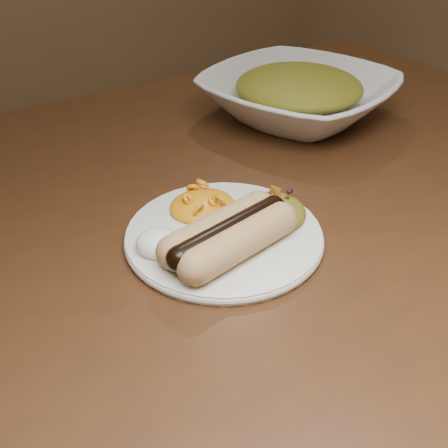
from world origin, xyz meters
TOP-DOWN VIEW (x-y plane):
  - table at (0.00, 0.00)m, footprint 1.60×0.90m
  - plate at (0.09, -0.07)m, footprint 0.23×0.23m
  - hotdog at (0.07, -0.10)m, footprint 0.14×0.09m
  - mac_and_cheese at (0.09, -0.02)m, footprint 0.09×0.09m
  - sour_cream at (0.01, -0.06)m, footprint 0.06×0.06m
  - taco_salad at (0.15, -0.08)m, footprint 0.08×0.08m
  - serving_bowl at (0.38, 0.15)m, footprint 0.37×0.37m
  - bowl_filling at (0.38, 0.15)m, footprint 0.24×0.24m

SIDE VIEW (x-z plane):
  - table at x=0.00m, z-range 0.28..1.03m
  - plate at x=0.09m, z-range 0.75..0.76m
  - taco_salad at x=0.15m, z-range 0.76..0.80m
  - sour_cream at x=0.01m, z-range 0.76..0.79m
  - mac_and_cheese at x=0.09m, z-range 0.76..0.79m
  - hotdog at x=0.07m, z-range 0.76..0.80m
  - serving_bowl at x=0.38m, z-range 0.75..0.82m
  - bowl_filling at x=0.38m, z-range 0.77..0.83m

